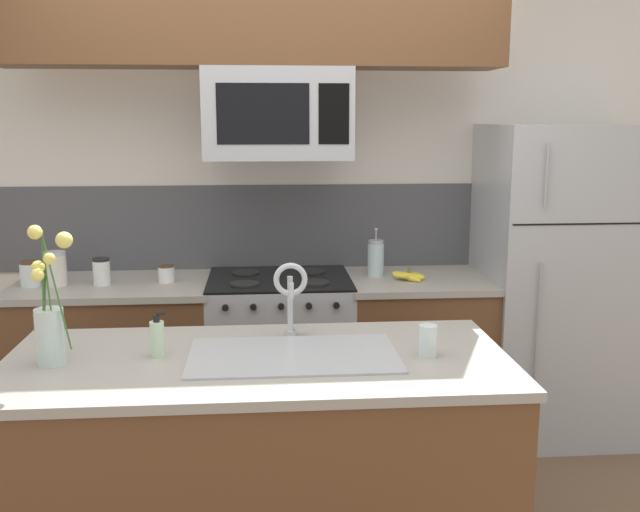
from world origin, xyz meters
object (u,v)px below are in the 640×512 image
at_px(storage_jar_medium, 56,269).
at_px(french_press, 376,258).
at_px(stove_range, 280,360).
at_px(storage_jar_short, 102,272).
at_px(banana_bunch, 409,276).
at_px(storage_jar_tall, 31,273).
at_px(microwave, 278,114).
at_px(sink_faucet, 291,289).
at_px(refrigerator, 558,282).
at_px(flower_vase, 50,324).
at_px(dish_soap_bottle, 157,338).
at_px(drinking_glass, 428,341).
at_px(storage_jar_squat, 166,274).

bearing_deg(storage_jar_medium, french_press, 3.17).
bearing_deg(storage_jar_medium, stove_range, 1.65).
distance_m(storage_jar_short, banana_bunch, 1.62).
bearing_deg(storage_jar_tall, stove_range, 1.60).
distance_m(microwave, storage_jar_tall, 1.51).
height_order(storage_jar_short, sink_faucet, sink_faucet).
xyz_separation_m(stove_range, refrigerator, (1.55, 0.02, 0.40)).
bearing_deg(french_press, storage_jar_short, -176.13).
bearing_deg(flower_vase, french_press, 44.35).
distance_m(sink_faucet, dish_soap_bottle, 0.54).
distance_m(storage_jar_short, flower_vase, 1.24).
relative_size(refrigerator, sink_faucet, 5.65).
bearing_deg(drinking_glass, storage_jar_tall, 145.00).
xyz_separation_m(storage_jar_medium, dish_soap_bottle, (0.68, -1.18, -0.02)).
distance_m(storage_jar_tall, storage_jar_short, 0.36).
relative_size(storage_jar_short, banana_bunch, 0.74).
height_order(microwave, storage_jar_short, microwave).
height_order(storage_jar_short, french_press, french_press).
xyz_separation_m(storage_jar_medium, sink_faucet, (1.17, -1.00, 0.11)).
relative_size(dish_soap_bottle, flower_vase, 0.33).
xyz_separation_m(storage_jar_squat, french_press, (1.13, 0.06, 0.05)).
distance_m(microwave, refrigerator, 1.80).
bearing_deg(stove_range, sink_faucet, -88.89).
height_order(storage_jar_short, flower_vase, flower_vase).
bearing_deg(french_press, dish_soap_bottle, -128.27).
bearing_deg(banana_bunch, french_press, 143.75).
relative_size(storage_jar_squat, drinking_glass, 0.78).
relative_size(storage_jar_tall, french_press, 0.50).
distance_m(storage_jar_squat, banana_bunch, 1.29).
relative_size(storage_jar_short, storage_jar_squat, 1.54).
distance_m(stove_range, flower_vase, 1.63).
distance_m(refrigerator, drinking_glass, 1.67).
distance_m(storage_jar_short, drinking_glass, 1.90).
bearing_deg(refrigerator, dish_soap_bottle, -148.70).
bearing_deg(storage_jar_medium, storage_jar_tall, -178.85).
bearing_deg(refrigerator, storage_jar_short, -178.65).
height_order(microwave, banana_bunch, microwave).
distance_m(french_press, flower_vase, 1.90).
relative_size(storage_jar_squat, flower_vase, 0.18).
relative_size(microwave, sink_faucet, 2.43).
bearing_deg(microwave, sink_faucet, -88.87).
relative_size(refrigerator, flower_vase, 3.46).
bearing_deg(drinking_glass, dish_soap_bottle, 175.50).
relative_size(storage_jar_squat, dish_soap_bottle, 0.55).
xyz_separation_m(dish_soap_bottle, drinking_glass, (0.98, -0.08, -0.01)).
height_order(stove_range, french_press, french_press).
relative_size(refrigerator, drinking_glass, 14.87).
height_order(storage_jar_tall, french_press, french_press).
distance_m(microwave, dish_soap_bottle, 1.51).
bearing_deg(french_press, microwave, -171.30).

